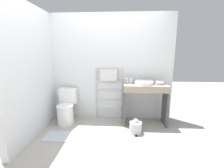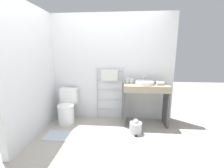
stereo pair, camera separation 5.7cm
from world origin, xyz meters
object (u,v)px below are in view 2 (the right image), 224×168
hair_dryer (160,83)px  trash_bin (136,127)px  towel_radiator (109,83)px  cup_near_wall (128,81)px  toilet (67,108)px  sink_basin (145,83)px  cup_near_edge (132,81)px

hair_dryer → trash_bin: 1.03m
towel_radiator → cup_near_wall: bearing=-12.2°
toilet → hair_dryer: 2.10m
sink_basin → toilet: bearing=-178.2°
cup_near_edge → trash_bin: (0.08, -0.49, -0.83)m
toilet → cup_near_edge: 1.55m
toilet → cup_near_wall: 1.49m
sink_basin → cup_near_edge: size_ratio=3.59×
sink_basin → trash_bin: size_ratio=1.31×
sink_basin → trash_bin: (-0.19, -0.42, -0.81)m
hair_dryer → toilet: bearing=-179.3°
cup_near_edge → cup_near_wall: bearing=152.4°
trash_bin → towel_radiator: bearing=132.8°
sink_basin → hair_dryer: (0.32, -0.03, 0.00)m
towel_radiator → hair_dryer: size_ratio=6.51×
cup_near_edge → toilet: bearing=-174.9°
towel_radiator → cup_near_wall: towel_radiator is taller
towel_radiator → trash_bin: bearing=-47.2°
toilet → cup_near_edge: bearing=5.1°
toilet → trash_bin: size_ratio=2.56×
toilet → sink_basin: 1.79m
towel_radiator → cup_near_wall: (0.42, -0.09, 0.07)m
sink_basin → cup_near_wall: cup_near_wall is taller
towel_radiator → trash_bin: towel_radiator is taller
towel_radiator → cup_near_edge: (0.49, -0.13, 0.07)m
towel_radiator → cup_near_edge: bearing=-14.8°
cup_near_edge → trash_bin: 0.96m
toilet → cup_near_wall: cup_near_wall is taller
toilet → towel_radiator: bearing=15.5°
cup_near_edge → hair_dryer: cup_near_edge is taller
trash_bin → cup_near_edge: bearing=99.1°
toilet → sink_basin: size_ratio=1.96×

